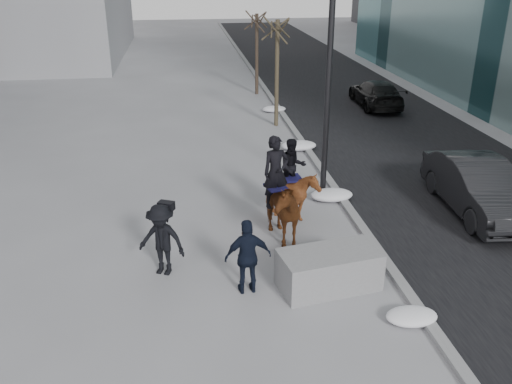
{
  "coord_description": "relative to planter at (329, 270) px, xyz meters",
  "views": [
    {
      "loc": [
        -1.69,
        -11.06,
        6.81
      ],
      "look_at": [
        0.0,
        1.2,
        1.5
      ],
      "focal_mm": 38.0,
      "sensor_mm": 36.0,
      "label": 1
    }
  ],
  "objects": [
    {
      "name": "tree_far",
      "position": [
        1.05,
        19.26,
        1.91
      ],
      "size": [
        1.2,
        1.2,
        4.71
      ],
      "primitive_type": null,
      "color": "#372921",
      "rests_on": "ground"
    },
    {
      "name": "road",
      "position": [
        5.65,
        10.94,
        -0.44
      ],
      "size": [
        8.0,
        90.0,
        0.01
      ],
      "primitive_type": "cube",
      "color": "black",
      "rests_on": "ground"
    },
    {
      "name": "camera_crew",
      "position": [
        -3.69,
        1.1,
        0.45
      ],
      "size": [
        1.3,
        1.06,
        1.75
      ],
      "color": "black",
      "rests_on": "ground"
    },
    {
      "name": "mounted_left",
      "position": [
        -0.78,
        2.42,
        0.6
      ],
      "size": [
        1.47,
        2.33,
        2.79
      ],
      "color": "#46270E",
      "rests_on": "ground"
    },
    {
      "name": "car_far",
      "position": [
        6.58,
        15.67,
        0.22
      ],
      "size": [
        2.06,
        4.64,
        1.32
      ],
      "primitive_type": "imported",
      "rotation": [
        0.0,
        0.0,
        3.09
      ],
      "color": "black",
      "rests_on": "ground"
    },
    {
      "name": "curb",
      "position": [
        1.65,
        10.94,
        -0.38
      ],
      "size": [
        0.25,
        90.0,
        0.12
      ],
      "primitive_type": "cube",
      "color": "gray",
      "rests_on": "ground"
    },
    {
      "name": "tree_near",
      "position": [
        1.05,
        12.98,
        2.08
      ],
      "size": [
        1.2,
        1.2,
        5.05
      ],
      "primitive_type": null,
      "color": "#332A1E",
      "rests_on": "ground"
    },
    {
      "name": "planter",
      "position": [
        0.0,
        0.0,
        0.0
      ],
      "size": [
        2.37,
        1.48,
        0.88
      ],
      "primitive_type": "cube",
      "rotation": [
        0.0,
        0.0,
        0.18
      ],
      "color": "gray",
      "rests_on": "ground"
    },
    {
      "name": "lamppost",
      "position": [
        1.25,
        5.24,
        4.55
      ],
      "size": [
        0.25,
        1.78,
        9.09
      ],
      "color": "black",
      "rests_on": "ground"
    },
    {
      "name": "ground",
      "position": [
        -1.35,
        0.94,
        -0.44
      ],
      "size": [
        120.0,
        120.0,
        0.0
      ],
      "primitive_type": "plane",
      "color": "gray",
      "rests_on": "ground"
    },
    {
      "name": "feeder",
      "position": [
        -1.81,
        0.06,
        0.44
      ],
      "size": [
        1.06,
        0.89,
        1.75
      ],
      "color": "black",
      "rests_on": "ground"
    },
    {
      "name": "mounted_right",
      "position": [
        -0.12,
        3.55,
        0.5
      ],
      "size": [
        1.34,
        1.48,
        2.34
      ],
      "color": "#481E0E",
      "rests_on": "ground"
    },
    {
      "name": "snow_piles",
      "position": [
        1.35,
        7.39,
        -0.28
      ],
      "size": [
        1.36,
        17.5,
        0.35
      ],
      "color": "white",
      "rests_on": "ground"
    },
    {
      "name": "car_near",
      "position": [
        5.3,
        3.3,
        0.34
      ],
      "size": [
        1.89,
        4.8,
        1.56
      ],
      "primitive_type": "imported",
      "rotation": [
        0.0,
        0.0,
        -0.05
      ],
      "color": "black",
      "rests_on": "ground"
    }
  ]
}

